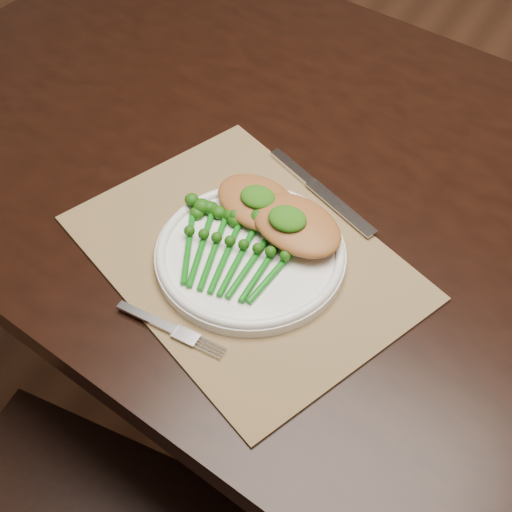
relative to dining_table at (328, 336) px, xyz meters
The scene contains 11 objects.
floor 0.39m from the dining_table, 89.44° to the left, with size 4.00×4.00×0.00m, color brown.
dining_table is the anchor object (origin of this frame).
placemat 0.42m from the dining_table, 109.14° to the right, with size 0.44×0.32×0.00m, color olive.
dinner_plate 0.43m from the dining_table, 105.93° to the right, with size 0.25×0.25×0.02m.
knife 0.39m from the dining_table, 159.21° to the right, with size 0.21×0.10×0.01m.
fork 0.51m from the dining_table, 101.60° to the right, with size 0.15×0.02×0.00m.
chicken_fillet_left 0.43m from the dining_table, 126.56° to the right, with size 0.13×0.09×0.03m, color #AE6932.
chicken_fillet_right 0.43m from the dining_table, 97.48° to the right, with size 0.14×0.09×0.03m, color #AE6932.
pesto_dollop_left 0.44m from the dining_table, 125.05° to the right, with size 0.05×0.04×0.02m, color #1A4F0B.
pesto_dollop_right 0.45m from the dining_table, 100.26° to the right, with size 0.05×0.04×0.02m, color #1A4F0B.
broccolini_bundle 0.45m from the dining_table, 107.68° to the right, with size 0.17×0.19×0.04m.
Camera 1 is at (0.27, -0.79, 1.48)m, focal length 50.00 mm.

